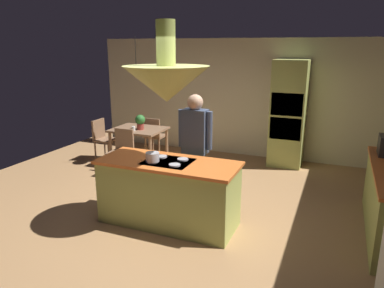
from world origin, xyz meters
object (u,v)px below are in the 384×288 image
at_px(chair_at_corner, 103,137).
at_px(cup_on_table, 133,129).
at_px(person_at_island, 195,144).
at_px(chair_facing_island, 122,149).
at_px(kitchen_island, 168,192).
at_px(dining_table, 139,134).
at_px(potted_plant_on_table, 140,121).
at_px(chair_by_back_wall, 154,134).
at_px(oven_tower, 288,114).
at_px(cooking_pot_on_cooktop, 152,157).

relative_size(chair_at_corner, cup_on_table, 9.67).
bearing_deg(person_at_island, chair_facing_island, 156.33).
relative_size(person_at_island, cup_on_table, 19.14).
distance_m(person_at_island, chair_at_corner, 3.12).
bearing_deg(kitchen_island, person_at_island, 79.36).
height_order(dining_table, cup_on_table, cup_on_table).
relative_size(kitchen_island, dining_table, 1.85).
bearing_deg(potted_plant_on_table, cup_on_table, -113.41).
bearing_deg(dining_table, potted_plant_on_table, -34.88).
bearing_deg(chair_facing_island, potted_plant_on_table, 82.59).
bearing_deg(chair_by_back_wall, chair_at_corner, 35.50).
distance_m(kitchen_island, chair_facing_island, 2.24).
distance_m(dining_table, chair_by_back_wall, 0.66).
distance_m(chair_by_back_wall, chair_at_corner, 1.10).
bearing_deg(chair_by_back_wall, cup_on_table, 90.60).
distance_m(oven_tower, person_at_island, 2.76).
relative_size(kitchen_island, person_at_island, 1.11).
bearing_deg(chair_by_back_wall, oven_tower, -169.79).
xyz_separation_m(chair_facing_island, cooking_pot_on_cooktop, (1.54, -1.59, 0.48)).
height_order(chair_facing_island, cup_on_table, chair_facing_island).
xyz_separation_m(person_at_island, cup_on_table, (-1.82, 1.23, -0.19)).
bearing_deg(chair_by_back_wall, cooking_pot_on_cooktop, 118.23).
bearing_deg(kitchen_island, chair_at_corner, 141.02).
relative_size(person_at_island, potted_plant_on_table, 5.74).
relative_size(chair_at_corner, cooking_pot_on_cooktop, 4.83).
distance_m(kitchen_island, person_at_island, 0.86).
height_order(chair_by_back_wall, potted_plant_on_table, potted_plant_on_table).
height_order(person_at_island, cup_on_table, person_at_island).
xyz_separation_m(dining_table, person_at_island, (1.82, -1.44, 0.34)).
xyz_separation_m(chair_facing_island, chair_by_back_wall, (0.00, 1.28, 0.00)).
relative_size(kitchen_island, potted_plant_on_table, 6.38).
bearing_deg(oven_tower, chair_facing_island, -147.53).
bearing_deg(potted_plant_on_table, dining_table, 145.12).
bearing_deg(person_at_island, cup_on_table, 145.89).
height_order(potted_plant_on_table, cup_on_table, potted_plant_on_table).
xyz_separation_m(kitchen_island, cup_on_table, (-1.69, 1.89, 0.35)).
xyz_separation_m(dining_table, cup_on_table, (0.01, -0.21, 0.15)).
relative_size(oven_tower, dining_table, 2.06).
bearing_deg(chair_facing_island, person_at_island, -23.67).
distance_m(person_at_island, potted_plant_on_table, 2.23).
relative_size(kitchen_island, chair_at_corner, 2.20).
relative_size(oven_tower, potted_plant_on_table, 7.11).
xyz_separation_m(chair_at_corner, potted_plant_on_table, (0.97, -0.05, 0.42)).
height_order(kitchen_island, dining_table, kitchen_island).
distance_m(person_at_island, cooking_pot_on_cooktop, 0.84).
distance_m(dining_table, cup_on_table, 0.26).
xyz_separation_m(chair_facing_island, cup_on_table, (0.01, 0.43, 0.30)).
bearing_deg(chair_facing_island, oven_tower, 32.47).
relative_size(dining_table, cup_on_table, 11.48).
relative_size(chair_by_back_wall, cup_on_table, 9.67).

